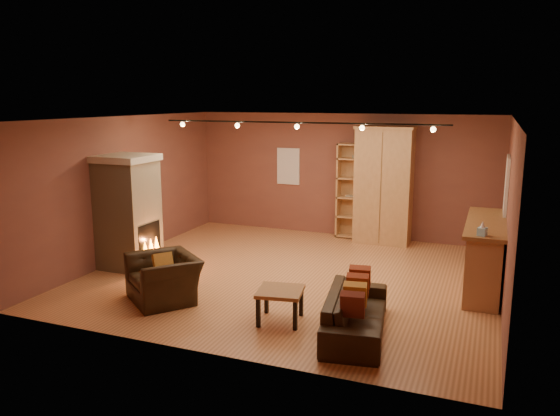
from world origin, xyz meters
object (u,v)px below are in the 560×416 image
at_px(coffee_table, 280,294).
at_px(bar_counter, 484,255).
at_px(armchair, 164,271).
at_px(bookcase, 357,190).
at_px(loveseat, 356,305).
at_px(armoire, 384,185).
at_px(fireplace, 128,212).

bearing_deg(coffee_table, bar_counter, 43.67).
bearing_deg(bar_counter, armchair, -152.52).
xyz_separation_m(bookcase, coffee_table, (0.15, -5.12, -0.69)).
xyz_separation_m(loveseat, armchair, (-3.10, 0.09, 0.09)).
distance_m(armoire, bar_counter, 3.29).
bearing_deg(loveseat, armoire, -1.57).
bearing_deg(fireplace, armchair, -38.88).
relative_size(armchair, coffee_table, 1.80).
xyz_separation_m(bar_counter, loveseat, (-1.56, -2.51, -0.19)).
relative_size(fireplace, loveseat, 1.06).
bearing_deg(fireplace, bar_counter, 10.44).
height_order(fireplace, coffee_table, fireplace).
relative_size(armoire, loveseat, 1.27).
bearing_deg(loveseat, bookcase, 5.07).
bearing_deg(coffee_table, bookcase, 91.68).
bearing_deg(fireplace, armoire, 40.84).
relative_size(bar_counter, loveseat, 1.20).
height_order(bookcase, bar_counter, bookcase).
distance_m(bookcase, coffee_table, 5.17).
height_order(fireplace, bookcase, bookcase).
relative_size(loveseat, coffee_table, 2.76).
bearing_deg(bar_counter, coffee_table, -136.33).
distance_m(fireplace, bookcase, 5.08).
bearing_deg(armoire, armchair, -117.49).
xyz_separation_m(fireplace, loveseat, (4.68, -1.36, -0.67)).
bearing_deg(bookcase, coffee_table, -88.32).
distance_m(bar_counter, loveseat, 2.96).
height_order(loveseat, coffee_table, loveseat).
distance_m(armoire, armchair, 5.47).
distance_m(bar_counter, coffee_table, 3.67).
relative_size(armoire, coffee_table, 3.51).
relative_size(bookcase, armchair, 1.65).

